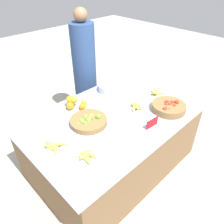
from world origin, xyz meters
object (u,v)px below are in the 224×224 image
Objects in this scene: tomato_basket at (169,107)px; price_sign at (152,123)px; metal_bowl at (111,87)px; lime_bowl at (88,121)px; vendor_person at (85,75)px.

price_sign is (-0.35, -0.05, 0.01)m from tomato_basket.
metal_bowl is 2.03× the size of price_sign.
tomato_basket is at bearing 12.67° from price_sign.
tomato_basket is at bearing -79.00° from metal_bowl.
price_sign is at bearing -49.19° from lime_bowl.
vendor_person is (-0.00, 0.50, -0.01)m from metal_bowl.
metal_bowl is at bearing 26.66° from lime_bowl.
lime_bowl is at bearing -153.34° from metal_bowl.
tomato_basket is 0.73m from metal_bowl.
price_sign is at bearing -105.54° from metal_bowl.
lime_bowl reaches higher than price_sign.
metal_bowl is at bearing -89.97° from vendor_person.
vendor_person is at bearing 85.71° from price_sign.
lime_bowl is 1.01m from vendor_person.
lime_bowl is 0.60m from price_sign.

